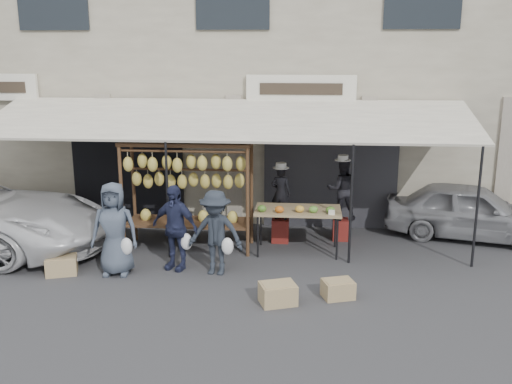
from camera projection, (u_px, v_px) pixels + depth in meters
ground_plane at (210, 282)px, 10.06m from camera, size 90.00×90.00×0.00m
shophouse at (247, 62)px, 15.45m from camera, size 24.00×6.15×7.30m
awning at (227, 121)px, 11.64m from camera, size 10.00×2.35×2.92m
banana_rack at (187, 174)px, 11.37m from camera, size 2.60×0.90×2.24m
produce_table at (298, 211)px, 11.29m from camera, size 1.70×0.90×1.04m
vendor_left at (281, 193)px, 11.92m from camera, size 0.46×0.36×1.13m
vendor_right at (342, 189)px, 12.03m from camera, size 0.70×0.58×1.32m
customer_left at (114, 229)px, 10.22m from camera, size 0.87×0.59×1.71m
customer_mid at (175, 227)px, 10.49m from camera, size 1.02×0.68×1.61m
customer_right at (216, 233)px, 10.24m from camera, size 1.08×0.72×1.56m
stool_left at (280, 230)px, 12.12m from camera, size 0.42×0.42×0.50m
stool_right at (340, 229)px, 12.24m from camera, size 0.35×0.35×0.46m
crate_near_a at (278, 294)px, 9.16m from camera, size 0.67×0.59×0.34m
crate_near_b at (338, 289)px, 9.38m from camera, size 0.58×0.51×0.29m
crate_far at (62, 265)px, 10.38m from camera, size 0.64×0.56×0.32m
sedan at (471, 211)px, 12.27m from camera, size 3.80×2.27×1.21m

